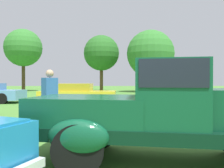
% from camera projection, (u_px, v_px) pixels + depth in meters
% --- Properties ---
extents(feature_pickup_truck, '(4.56, 2.38, 1.70)m').
position_uv_depth(feature_pickup_truck, '(164.00, 111.00, 3.95)').
color(feature_pickup_truck, black).
rests_on(feature_pickup_truck, ground_plane).
extents(show_car_yellow, '(4.35, 1.95, 1.22)m').
position_uv_depth(show_car_yellow, '(77.00, 94.00, 13.52)').
color(show_car_yellow, yellow).
rests_on(show_car_yellow, ground_plane).
extents(show_car_orange, '(4.16, 1.76, 1.22)m').
position_uv_depth(show_car_orange, '(193.00, 94.00, 13.48)').
color(show_car_orange, orange).
rests_on(show_car_orange, ground_plane).
extents(spectator_by_row, '(0.44, 0.46, 1.69)m').
position_uv_depth(spectator_by_row, '(50.00, 97.00, 6.67)').
color(spectator_by_row, '#383838').
rests_on(spectator_by_row, ground_plane).
extents(canopy_tent_left_field, '(3.02, 3.02, 2.71)m').
position_uv_depth(canopy_tent_left_field, '(181.00, 69.00, 21.63)').
color(canopy_tent_left_field, '#B7B7BC').
rests_on(canopy_tent_left_field, ground_plane).
extents(treeline_far_left, '(4.88, 4.88, 8.14)m').
position_uv_depth(treeline_far_left, '(23.00, 48.00, 31.17)').
color(treeline_far_left, '#47331E').
rests_on(treeline_far_left, ground_plane).
extents(treeline_mid_left, '(4.69, 4.69, 7.42)m').
position_uv_depth(treeline_mid_left, '(101.00, 53.00, 31.55)').
color(treeline_mid_left, brown).
rests_on(treeline_mid_left, ground_plane).
extents(treeline_center, '(5.75, 5.75, 7.55)m').
position_uv_depth(treeline_center, '(150.00, 54.00, 28.94)').
color(treeline_center, '#47331E').
rests_on(treeline_center, ground_plane).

